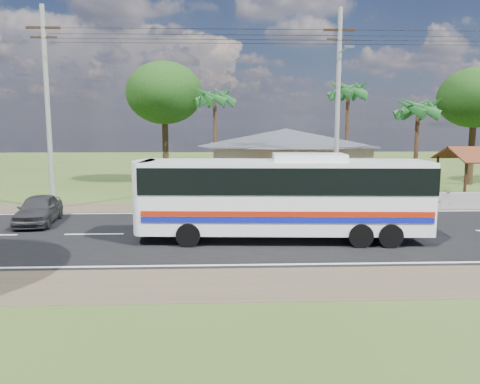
% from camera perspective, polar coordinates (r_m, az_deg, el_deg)
% --- Properties ---
extents(ground, '(120.00, 120.00, 0.00)m').
position_cam_1_polar(ground, '(20.67, 7.63, -4.94)').
color(ground, '#364C1B').
rests_on(ground, ground).
extents(road, '(120.00, 16.00, 0.03)m').
position_cam_1_polar(road, '(20.66, 7.63, -4.91)').
color(road, black).
rests_on(road, ground).
extents(house, '(12.40, 10.00, 5.00)m').
position_cam_1_polar(house, '(33.19, 5.57, 4.68)').
color(house, tan).
rests_on(house, ground).
extents(utility_poles, '(32.80, 2.22, 11.00)m').
position_cam_1_polar(utility_poles, '(27.04, 11.14, 10.39)').
color(utility_poles, '#9E9E99').
rests_on(utility_poles, ground).
extents(palm_near, '(2.80, 2.80, 6.70)m').
position_cam_1_polar(palm_near, '(33.47, 20.91, 9.46)').
color(palm_near, '#47301E').
rests_on(palm_near, ground).
extents(palm_mid, '(2.80, 2.80, 8.20)m').
position_cam_1_polar(palm_mid, '(36.66, 13.06, 11.90)').
color(palm_mid, '#47301E').
rests_on(palm_mid, ground).
extents(palm_far, '(2.80, 2.80, 7.70)m').
position_cam_1_polar(palm_far, '(35.87, -3.10, 11.42)').
color(palm_far, '#47301E').
rests_on(palm_far, ground).
extents(tree_behind_house, '(6.00, 6.00, 9.61)m').
position_cam_1_polar(tree_behind_house, '(38.16, -9.22, 11.79)').
color(tree_behind_house, '#47301E').
rests_on(tree_behind_house, ground).
extents(tree_behind_shed, '(5.60, 5.60, 9.02)m').
position_cam_1_polar(tree_behind_shed, '(40.84, 26.73, 10.18)').
color(tree_behind_shed, '#47301E').
rests_on(tree_behind_shed, ground).
extents(coach_bus, '(11.51, 3.06, 3.54)m').
position_cam_1_polar(coach_bus, '(18.85, 5.50, 0.08)').
color(coach_bus, white).
rests_on(coach_bus, ground).
extents(motorcycle, '(1.91, 0.77, 0.98)m').
position_cam_1_polar(motorcycle, '(28.47, 22.96, -0.89)').
color(motorcycle, black).
rests_on(motorcycle, ground).
extents(small_car, '(2.10, 4.21, 1.38)m').
position_cam_1_polar(small_car, '(24.15, -23.34, -1.96)').
color(small_car, '#29292B').
rests_on(small_car, ground).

